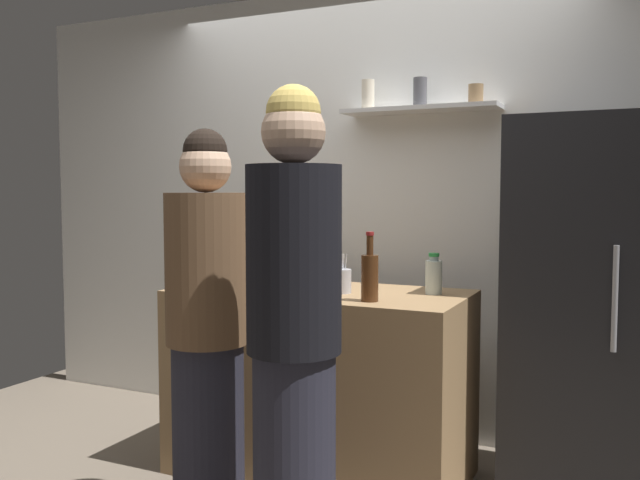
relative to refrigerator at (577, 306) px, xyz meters
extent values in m
cube|color=white|center=(-1.21, 0.40, 0.42)|extent=(4.80, 0.10, 2.60)
cube|color=silver|center=(-0.85, 0.24, 0.98)|extent=(0.87, 0.22, 0.02)
cylinder|color=beige|center=(-1.15, 0.24, 1.08)|extent=(0.07, 0.07, 0.17)
cylinder|color=#4C4C51|center=(-0.85, 0.24, 1.07)|extent=(0.07, 0.07, 0.16)
cylinder|color=olive|center=(-0.55, 0.24, 1.04)|extent=(0.08, 0.08, 0.10)
cube|color=black|center=(0.00, 0.00, 0.00)|extent=(0.63, 0.57, 1.75)
cylinder|color=#99999E|center=(0.17, -0.31, 0.09)|extent=(0.02, 0.02, 0.45)
cube|color=#9E7A51|center=(-1.17, -0.36, -0.42)|extent=(1.44, 0.72, 0.92)
cube|color=gray|center=(-1.51, -0.36, 0.07)|extent=(0.34, 0.24, 0.05)
cylinder|color=#B2B2B7|center=(-1.04, -0.39, 0.10)|extent=(0.10, 0.10, 0.12)
cylinder|color=silver|center=(-1.04, -0.39, 0.16)|extent=(0.02, 0.01, 0.15)
cylinder|color=silver|center=(-1.02, -0.38, 0.16)|extent=(0.03, 0.03, 0.15)
cylinder|color=silver|center=(-1.03, -0.39, 0.16)|extent=(0.02, 0.01, 0.15)
cylinder|color=silver|center=(-1.05, -0.42, 0.16)|extent=(0.02, 0.01, 0.16)
cylinder|color=#472814|center=(-0.82, -0.57, 0.15)|extent=(0.08, 0.08, 0.21)
cylinder|color=#472814|center=(-0.82, -0.57, 0.30)|extent=(0.03, 0.03, 0.09)
cylinder|color=maroon|center=(-0.82, -0.57, 0.35)|extent=(0.04, 0.04, 0.02)
cylinder|color=#B2BFB2|center=(-1.35, -0.62, 0.16)|extent=(0.07, 0.07, 0.23)
cylinder|color=#B2BFB2|center=(-1.35, -0.62, 0.31)|extent=(0.03, 0.03, 0.08)
cylinder|color=#333333|center=(-1.35, -0.62, 0.36)|extent=(0.03, 0.03, 0.02)
cylinder|color=black|center=(-1.65, -0.12, 0.15)|extent=(0.07, 0.07, 0.21)
cylinder|color=black|center=(-1.65, -0.12, 0.30)|extent=(0.03, 0.03, 0.08)
cylinder|color=gold|center=(-1.65, -0.12, 0.35)|extent=(0.03, 0.03, 0.02)
cylinder|color=silver|center=(-0.63, -0.24, 0.13)|extent=(0.08, 0.08, 0.16)
cylinder|color=silver|center=(-0.63, -0.24, 0.22)|extent=(0.04, 0.04, 0.02)
cylinder|color=#268C3F|center=(-0.63, -0.24, 0.24)|extent=(0.05, 0.05, 0.02)
cylinder|color=#262633|center=(-0.85, -1.26, -0.46)|extent=(0.30, 0.30, 0.84)
cylinder|color=black|center=(-0.85, -1.26, 0.30)|extent=(0.34, 0.34, 0.67)
sphere|color=#D8AD8C|center=(-0.85, -1.26, 0.74)|extent=(0.23, 0.23, 0.23)
sphere|color=#D8B759|center=(-0.85, -1.26, 0.81)|extent=(0.19, 0.19, 0.19)
cylinder|color=#262633|center=(-1.35, -1.07, -0.48)|extent=(0.30, 0.30, 0.79)
cylinder|color=brown|center=(-1.35, -1.07, 0.22)|extent=(0.34, 0.34, 0.62)
sphere|color=#D8AD8C|center=(-1.35, -1.07, 0.64)|extent=(0.21, 0.21, 0.21)
sphere|color=black|center=(-1.35, -1.07, 0.70)|extent=(0.18, 0.18, 0.18)
camera|label=1|loc=(0.27, -3.41, 0.54)|focal=38.55mm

